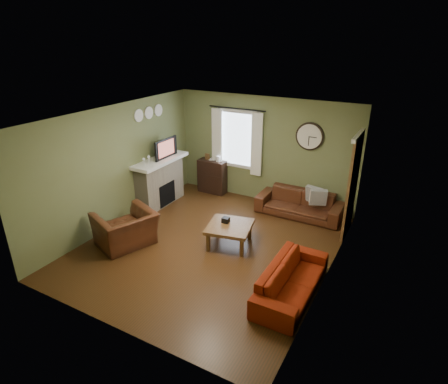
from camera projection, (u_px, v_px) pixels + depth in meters
The scene contains 31 objects.
floor at pixel (210, 246), 7.51m from camera, with size 4.60×5.20×0.00m, color #402510.
ceiling at pixel (208, 117), 6.48m from camera, with size 4.60×5.20×0.00m, color white.
wall_left at pixel (117, 166), 8.01m from camera, with size 0.00×5.20×2.60m, color #667244.
wall_right at pixel (332, 212), 5.98m from camera, with size 0.00×5.20×2.60m, color #667244.
wall_back at pixel (264, 151), 9.09m from camera, with size 4.60×0.00×2.60m, color #667244.
wall_front at pixel (107, 252), 4.90m from camera, with size 4.60×0.00×2.60m, color #667244.
fireplace at pixel (160, 183), 9.15m from camera, with size 0.40×1.40×1.10m, color tan.
firebox at pixel (167, 194), 9.16m from camera, with size 0.04×0.60×0.55m, color black.
mantel at pixel (159, 160), 8.90m from camera, with size 0.58×1.60×0.08m, color white.
tv at pixel (163, 150), 8.93m from camera, with size 0.60×0.08×0.35m, color black.
tv_screen at pixel (166, 148), 8.87m from camera, with size 0.02×0.62×0.36m, color #994C3F.
medallion_left at pixel (139, 116), 8.27m from camera, with size 0.28×0.28×0.03m, color white.
medallion_mid at pixel (149, 113), 8.56m from camera, with size 0.28×0.28×0.03m, color white.
medallion_right at pixel (158, 110), 8.84m from camera, with size 0.28×0.28×0.03m, color white.
window_pane at pixel (238, 139), 9.30m from camera, with size 1.00×0.02×1.30m, color silver, non-canonical shape.
curtain_rod at pixel (237, 109), 8.92m from camera, with size 0.03×0.03×1.50m, color black.
curtain_left at pixel (217, 139), 9.48m from camera, with size 0.28×0.04×1.55m, color white.
curtain_right at pixel (257, 145), 9.00m from camera, with size 0.28×0.04×1.55m, color white.
wall_clock at pixel (309, 137), 8.36m from camera, with size 0.64×0.06×0.64m, color white, non-canonical shape.
door at pixel (352, 188), 7.58m from camera, with size 0.05×0.90×2.10m, color brown.
bookshelf at pixel (212, 176), 9.87m from camera, with size 0.74×0.32×0.88m, color black, non-canonical shape.
book at pixel (210, 156), 9.77m from camera, with size 0.16×0.22×0.02m, color brown.
sofa_brown at pixel (299, 204), 8.67m from camera, with size 1.96×0.77×0.57m, color #452112.
pillow_left at pixel (318, 197), 8.36m from camera, with size 0.38×0.11×0.38m, color #939495.
pillow_right at pixel (314, 195), 8.50m from camera, with size 0.38×0.11×0.38m, color #939495.
sofa_red at pixel (292, 280), 6.04m from camera, with size 1.85×0.72×0.54m, color maroon.
armchair at pixel (126, 229), 7.42m from camera, with size 1.08×0.95×0.70m, color #452112.
coffee_table at pixel (230, 235), 7.46m from camera, with size 0.84×0.84×0.45m, color brown, non-canonical shape.
tissue_box at pixel (226, 224), 7.50m from camera, with size 0.14×0.14×0.11m, color black.
wine_glass_a at pixel (144, 162), 8.38m from camera, with size 0.07×0.07×0.19m, color white, non-canonical shape.
wine_glass_b at pixel (149, 160), 8.52m from camera, with size 0.07×0.07×0.19m, color white, non-canonical shape.
Camera 1 is at (3.37, -5.53, 3.96)m, focal length 30.00 mm.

